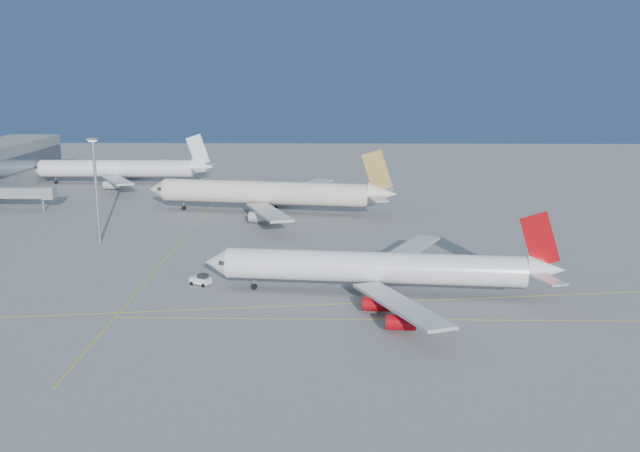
% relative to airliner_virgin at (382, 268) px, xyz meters
% --- Properties ---
extents(ground, '(500.00, 500.00, 0.00)m').
position_rel_airliner_virgin_xyz_m(ground, '(-4.11, 0.94, -4.77)').
color(ground, slate).
rests_on(ground, ground).
extents(jet_bridge, '(23.60, 3.60, 6.90)m').
position_rel_airliner_virgin_xyz_m(jet_bridge, '(-97.22, 72.94, 0.41)').
color(jet_bridge, gray).
rests_on(jet_bridge, ground).
extents(taxiway_lines, '(118.86, 140.00, 0.02)m').
position_rel_airliner_virgin_xyz_m(taxiway_lines, '(-18.83, 7.28, -4.76)').
color(taxiway_lines, '#DBC40C').
rests_on(taxiway_lines, ground).
extents(airliner_virgin, '(64.10, 57.32, 15.81)m').
position_rel_airliner_virgin_xyz_m(airliner_virgin, '(0.00, 0.00, 0.00)').
color(airliner_virgin, white).
rests_on(airliner_virgin, ground).
extents(airliner_etihad, '(70.34, 64.37, 18.39)m').
position_rel_airliner_virgin_xyz_m(airliner_etihad, '(-25.99, 70.99, 0.83)').
color(airliner_etihad, beige).
rests_on(airliner_etihad, ground).
extents(airliner_third, '(64.25, 59.45, 17.29)m').
position_rel_airliner_virgin_xyz_m(airliner_third, '(-81.58, 119.79, 0.47)').
color(airliner_third, white).
rests_on(airliner_third, ground).
extents(pushback_tug, '(4.27, 3.55, 2.15)m').
position_rel_airliner_virgin_xyz_m(pushback_tug, '(-33.28, 4.89, -3.77)').
color(pushback_tug, white).
rests_on(pushback_tug, ground).
extents(light_mast, '(2.09, 2.09, 24.13)m').
position_rel_airliner_virgin_xyz_m(light_mast, '(-62.51, 36.62, 9.48)').
color(light_mast, gray).
rests_on(light_mast, ground).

